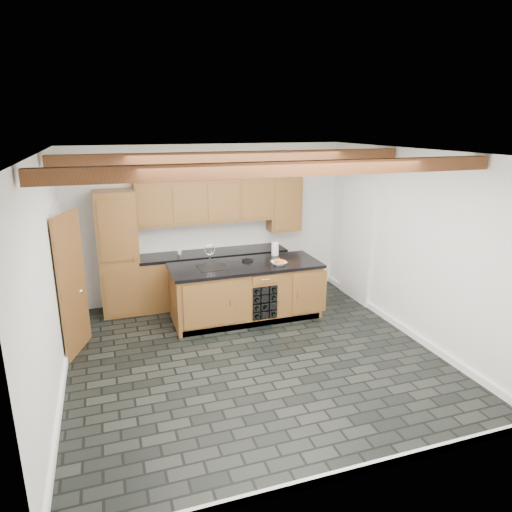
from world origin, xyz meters
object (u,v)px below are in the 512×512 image
(kitchen_scale, at_px, (247,260))
(paper_towel, at_px, (275,249))
(fruit_bowl, at_px, (279,263))
(island, at_px, (246,291))

(kitchen_scale, xyz_separation_m, paper_towel, (0.56, 0.19, 0.09))
(kitchen_scale, distance_m, fruit_bowl, 0.56)
(fruit_bowl, height_order, paper_towel, paper_towel)
(fruit_bowl, xyz_separation_m, paper_towel, (0.15, 0.57, 0.08))
(kitchen_scale, distance_m, paper_towel, 0.60)
(paper_towel, bearing_deg, fruit_bowl, -104.62)
(island, relative_size, fruit_bowl, 10.05)
(island, distance_m, kitchen_scale, 0.53)
(fruit_bowl, distance_m, paper_towel, 0.60)
(island, bearing_deg, kitchen_scale, 66.43)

